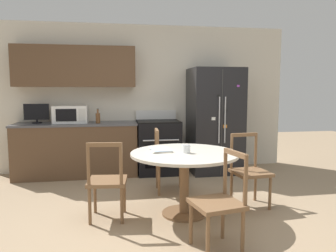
{
  "coord_description": "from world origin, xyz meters",
  "views": [
    {
      "loc": [
        -0.59,
        -3.33,
        1.46
      ],
      "look_at": [
        0.16,
        1.15,
        0.95
      ],
      "focal_mm": 35.0,
      "sensor_mm": 36.0,
      "label": 1
    }
  ],
  "objects_px": {
    "microwave": "(71,114)",
    "dining_chair_left": "(107,182)",
    "dining_chair_right": "(249,172)",
    "countertop_tv": "(37,113)",
    "oven_range": "(158,146)",
    "counter_bottle": "(98,118)",
    "dining_chair_near": "(219,203)",
    "refrigerator": "(215,121)",
    "candle_glass": "(186,149)",
    "dining_chair_far": "(168,162)"
  },
  "relations": [
    {
      "from": "microwave",
      "to": "dining_chair_left",
      "type": "distance_m",
      "value": 2.21
    },
    {
      "from": "microwave",
      "to": "dining_chair_right",
      "type": "xyz_separation_m",
      "value": [
        2.37,
        -1.88,
        -0.61
      ]
    },
    {
      "from": "countertop_tv",
      "to": "dining_chair_left",
      "type": "bearing_deg",
      "value": -60.33
    },
    {
      "from": "oven_range",
      "to": "dining_chair_left",
      "type": "distance_m",
      "value": 2.14
    },
    {
      "from": "counter_bottle",
      "to": "dining_chair_right",
      "type": "xyz_separation_m",
      "value": [
        1.92,
        -1.72,
        -0.56
      ]
    },
    {
      "from": "countertop_tv",
      "to": "dining_chair_near",
      "type": "xyz_separation_m",
      "value": [
        2.18,
        -2.92,
        -0.64
      ]
    },
    {
      "from": "countertop_tv",
      "to": "refrigerator",
      "type": "bearing_deg",
      "value": -2.77
    },
    {
      "from": "refrigerator",
      "to": "candle_glass",
      "type": "height_order",
      "value": "refrigerator"
    },
    {
      "from": "dining_chair_near",
      "to": "dining_chair_left",
      "type": "height_order",
      "value": "same"
    },
    {
      "from": "microwave",
      "to": "refrigerator",
      "type": "bearing_deg",
      "value": -3.04
    },
    {
      "from": "refrigerator",
      "to": "dining_chair_right",
      "type": "xyz_separation_m",
      "value": [
        -0.09,
        -1.75,
        -0.48
      ]
    },
    {
      "from": "oven_range",
      "to": "dining_chair_right",
      "type": "height_order",
      "value": "oven_range"
    },
    {
      "from": "refrigerator",
      "to": "countertop_tv",
      "type": "xyz_separation_m",
      "value": [
        -3.01,
        0.15,
        0.16
      ]
    },
    {
      "from": "refrigerator",
      "to": "counter_bottle",
      "type": "bearing_deg",
      "value": -179.4
    },
    {
      "from": "refrigerator",
      "to": "dining_chair_near",
      "type": "xyz_separation_m",
      "value": [
        -0.83,
        -2.77,
        -0.48
      ]
    },
    {
      "from": "countertop_tv",
      "to": "candle_glass",
      "type": "height_order",
      "value": "countertop_tv"
    },
    {
      "from": "countertop_tv",
      "to": "dining_chair_near",
      "type": "bearing_deg",
      "value": -53.17
    },
    {
      "from": "counter_bottle",
      "to": "dining_chair_near",
      "type": "distance_m",
      "value": 3.05
    },
    {
      "from": "dining_chair_far",
      "to": "oven_range",
      "type": "bearing_deg",
      "value": -177.04
    },
    {
      "from": "refrigerator",
      "to": "microwave",
      "type": "bearing_deg",
      "value": 176.96
    },
    {
      "from": "dining_chair_far",
      "to": "candle_glass",
      "type": "height_order",
      "value": "dining_chair_far"
    },
    {
      "from": "oven_range",
      "to": "microwave",
      "type": "height_order",
      "value": "microwave"
    },
    {
      "from": "candle_glass",
      "to": "refrigerator",
      "type": "bearing_deg",
      "value": 63.95
    },
    {
      "from": "oven_range",
      "to": "dining_chair_left",
      "type": "bearing_deg",
      "value": -113.3
    },
    {
      "from": "countertop_tv",
      "to": "candle_glass",
      "type": "relative_size",
      "value": 4.32
    },
    {
      "from": "dining_chair_right",
      "to": "candle_glass",
      "type": "relative_size",
      "value": 9.8
    },
    {
      "from": "counter_bottle",
      "to": "dining_chair_right",
      "type": "distance_m",
      "value": 2.64
    },
    {
      "from": "refrigerator",
      "to": "dining_chair_left",
      "type": "bearing_deg",
      "value": -134.14
    },
    {
      "from": "oven_range",
      "to": "microwave",
      "type": "relative_size",
      "value": 1.94
    },
    {
      "from": "oven_range",
      "to": "dining_chair_near",
      "type": "height_order",
      "value": "oven_range"
    },
    {
      "from": "dining_chair_near",
      "to": "dining_chair_right",
      "type": "bearing_deg",
      "value": -46.89
    },
    {
      "from": "dining_chair_right",
      "to": "dining_chair_near",
      "type": "xyz_separation_m",
      "value": [
        -0.73,
        -1.02,
        0.0
      ]
    },
    {
      "from": "dining_chair_left",
      "to": "countertop_tv",
      "type": "bearing_deg",
      "value": 126.0
    },
    {
      "from": "microwave",
      "to": "dining_chair_right",
      "type": "bearing_deg",
      "value": -38.34
    },
    {
      "from": "dining_chair_far",
      "to": "dining_chair_near",
      "type": "relative_size",
      "value": 1.0
    },
    {
      "from": "dining_chair_right",
      "to": "dining_chair_near",
      "type": "bearing_deg",
      "value": 48.78
    },
    {
      "from": "refrigerator",
      "to": "oven_range",
      "type": "relative_size",
      "value": 1.69
    },
    {
      "from": "candle_glass",
      "to": "microwave",
      "type": "bearing_deg",
      "value": 126.24
    },
    {
      "from": "microwave",
      "to": "dining_chair_far",
      "type": "distance_m",
      "value": 1.96
    },
    {
      "from": "microwave",
      "to": "candle_glass",
      "type": "bearing_deg",
      "value": -53.76
    },
    {
      "from": "oven_range",
      "to": "counter_bottle",
      "type": "distance_m",
      "value": 1.15
    },
    {
      "from": "oven_range",
      "to": "countertop_tv",
      "type": "xyz_separation_m",
      "value": [
        -2.01,
        0.08,
        0.61
      ]
    },
    {
      "from": "countertop_tv",
      "to": "candle_glass",
      "type": "distance_m",
      "value": 2.95
    },
    {
      "from": "dining_chair_right",
      "to": "dining_chair_left",
      "type": "xyz_separation_m",
      "value": [
        -1.75,
        -0.16,
        0.0
      ]
    },
    {
      "from": "dining_chair_near",
      "to": "dining_chair_left",
      "type": "xyz_separation_m",
      "value": [
        -1.02,
        0.87,
        0.0
      ]
    },
    {
      "from": "oven_range",
      "to": "refrigerator",
      "type": "bearing_deg",
      "value": -3.74
    },
    {
      "from": "dining_chair_right",
      "to": "counter_bottle",
      "type": "bearing_deg",
      "value": -47.48
    },
    {
      "from": "microwave",
      "to": "countertop_tv",
      "type": "distance_m",
      "value": 0.55
    },
    {
      "from": "oven_range",
      "to": "countertop_tv",
      "type": "bearing_deg",
      "value": 177.71
    },
    {
      "from": "counter_bottle",
      "to": "dining_chair_near",
      "type": "height_order",
      "value": "counter_bottle"
    }
  ]
}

